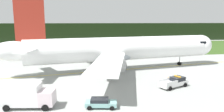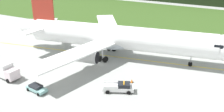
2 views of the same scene
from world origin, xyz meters
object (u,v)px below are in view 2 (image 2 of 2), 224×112
at_px(airliner, 118,38).
at_px(ops_pickup_truck, 120,87).
at_px(staff_car, 36,88).
at_px(apron_cone, 132,81).
at_px(catering_truck, 4,69).

relative_size(airliner, ops_pickup_truck, 8.99).
xyz_separation_m(staff_car, apron_cone, (14.69, 11.03, -0.32)).
relative_size(airliner, apron_cone, 69.80).
xyz_separation_m(airliner, staff_car, (-6.70, -21.36, -4.34)).
distance_m(catering_truck, apron_cone, 26.28).
relative_size(ops_pickup_truck, staff_car, 1.33).
xyz_separation_m(ops_pickup_truck, apron_cone, (0.74, 4.22, -0.53)).
bearing_deg(ops_pickup_truck, staff_car, -153.96).
height_order(catering_truck, apron_cone, catering_truck).
distance_m(airliner, apron_cone, 13.86).
relative_size(catering_truck, apron_cone, 9.02).
distance_m(ops_pickup_truck, apron_cone, 4.31).
xyz_separation_m(airliner, ops_pickup_truck, (7.24, -14.55, -4.13)).
height_order(catering_truck, staff_car, catering_truck).
bearing_deg(apron_cone, staff_car, -143.10).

